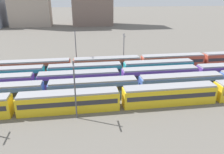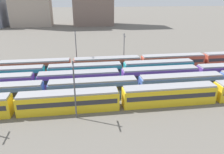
# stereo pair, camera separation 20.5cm
# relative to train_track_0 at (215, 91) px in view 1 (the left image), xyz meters

# --- Properties ---
(ground_plane) EXTENTS (600.00, 600.00, 0.00)m
(ground_plane) POSITION_rel_train_track_0_xyz_m (-39.76, 10.40, -1.90)
(ground_plane) COLOR #666059
(train_track_0) EXTENTS (112.50, 3.06, 3.75)m
(train_track_0) POSITION_rel_train_track_0_xyz_m (0.00, 0.00, 0.00)
(train_track_0) COLOR yellow
(train_track_0) RESTS_ON ground_plane
(train_track_1) EXTENTS (74.70, 3.06, 3.75)m
(train_track_1) POSITION_rel_train_track_0_xyz_m (-14.21, 5.20, 0.00)
(train_track_1) COLOR #4C70BC
(train_track_1) RESTS_ON ground_plane
(train_track_2) EXTENTS (74.70, 3.06, 3.75)m
(train_track_2) POSITION_rel_train_track_0_xyz_m (-17.05, 10.40, 0.00)
(train_track_2) COLOR #6B429E
(train_track_2) RESTS_ON ground_plane
(train_track_3) EXTENTS (55.80, 3.06, 3.75)m
(train_track_3) POSITION_rel_train_track_0_xyz_m (-24.97, 15.60, -0.00)
(train_track_3) COLOR teal
(train_track_3) RESTS_ON ground_plane
(train_track_4) EXTENTS (112.50, 3.06, 3.75)m
(train_track_4) POSITION_rel_train_track_0_xyz_m (9.46, 20.80, 0.00)
(train_track_4) COLOR #BC4C38
(train_track_4) RESTS_ON ground_plane
(catenary_pole_1) EXTENTS (0.24, 3.20, 10.63)m
(catenary_pole_1) POSITION_rel_train_track_0_xyz_m (-27.13, 24.06, 3.97)
(catenary_pole_1) COLOR #4C4C51
(catenary_pole_1) RESTS_ON ground_plane
(catenary_pole_2) EXTENTS (0.24, 3.20, 10.22)m
(catenary_pole_2) POSITION_rel_train_track_0_xyz_m (-27.09, -2.70, 3.76)
(catenary_pole_2) COLOR #4C4C51
(catenary_pole_2) RESTS_ON ground_plane
(catenary_pole_3) EXTENTS (0.24, 3.20, 9.60)m
(catenary_pole_3) POSITION_rel_train_track_0_xyz_m (-13.66, 23.74, 3.44)
(catenary_pole_3) COLOR #4C4C51
(catenary_pole_3) RESTS_ON ground_plane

